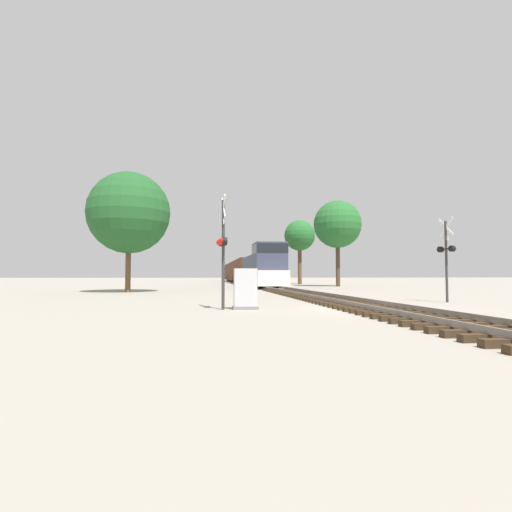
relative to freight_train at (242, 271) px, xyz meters
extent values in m
plane|color=gray|center=(0.00, -52.24, -1.97)|extent=(400.00, 400.00, 0.00)
cube|color=#382819|center=(0.00, -59.14, -1.89)|extent=(2.60, 0.22, 0.16)
cube|color=#382819|center=(0.00, -58.54, -1.89)|extent=(2.60, 0.22, 0.16)
cube|color=#382819|center=(0.00, -57.94, -1.89)|extent=(2.60, 0.22, 0.16)
cube|color=#382819|center=(0.00, -57.34, -1.89)|extent=(2.60, 0.22, 0.16)
cube|color=#382819|center=(0.00, -56.74, -1.89)|extent=(2.60, 0.22, 0.16)
cube|color=#382819|center=(0.00, -56.14, -1.89)|extent=(2.60, 0.22, 0.16)
cube|color=#382819|center=(0.00, -55.54, -1.89)|extent=(2.60, 0.22, 0.16)
cube|color=#382819|center=(0.00, -54.94, -1.89)|extent=(2.60, 0.22, 0.16)
cube|color=#382819|center=(0.00, -54.34, -1.89)|extent=(2.60, 0.22, 0.16)
cube|color=#382819|center=(0.00, -53.74, -1.89)|extent=(2.60, 0.22, 0.16)
cube|color=#382819|center=(0.00, -53.14, -1.89)|extent=(2.60, 0.22, 0.16)
cube|color=#382819|center=(0.00, -52.54, -1.89)|extent=(2.60, 0.22, 0.16)
cube|color=#382819|center=(0.00, -51.94, -1.89)|extent=(2.60, 0.22, 0.16)
cube|color=#382819|center=(0.00, -51.34, -1.89)|extent=(2.60, 0.22, 0.16)
cube|color=#382819|center=(0.00, -50.74, -1.89)|extent=(2.60, 0.22, 0.16)
cube|color=#382819|center=(0.00, -50.14, -1.89)|extent=(2.60, 0.22, 0.16)
cube|color=#382819|center=(0.00, -49.54, -1.89)|extent=(2.60, 0.22, 0.16)
cube|color=#382819|center=(0.00, -48.94, -1.89)|extent=(2.60, 0.22, 0.16)
cube|color=#382819|center=(0.00, -48.34, -1.89)|extent=(2.60, 0.22, 0.16)
cube|color=#382819|center=(0.00, -47.74, -1.89)|extent=(2.60, 0.22, 0.16)
cube|color=#382819|center=(0.00, -47.14, -1.89)|extent=(2.60, 0.22, 0.16)
cube|color=#382819|center=(0.00, -46.54, -1.89)|extent=(2.60, 0.22, 0.16)
cube|color=#382819|center=(0.00, -45.94, -1.89)|extent=(2.60, 0.22, 0.16)
cube|color=#382819|center=(0.00, -45.34, -1.89)|extent=(2.60, 0.22, 0.16)
cube|color=#382819|center=(0.00, -44.74, -1.89)|extent=(2.60, 0.22, 0.16)
cube|color=#382819|center=(0.00, -44.14, -1.89)|extent=(2.60, 0.22, 0.16)
cube|color=#382819|center=(0.00, -43.54, -1.89)|extent=(2.60, 0.22, 0.16)
cube|color=#382819|center=(0.00, -42.94, -1.89)|extent=(2.60, 0.22, 0.16)
cube|color=#382819|center=(0.00, -42.34, -1.89)|extent=(2.60, 0.22, 0.16)
cube|color=#382819|center=(0.00, -41.74, -1.89)|extent=(2.60, 0.22, 0.16)
cube|color=#382819|center=(0.00, -41.14, -1.89)|extent=(2.60, 0.22, 0.16)
cube|color=#382819|center=(0.00, -40.54, -1.89)|extent=(2.60, 0.22, 0.16)
cube|color=#382819|center=(0.00, -39.94, -1.89)|extent=(2.60, 0.22, 0.16)
cube|color=#382819|center=(0.00, -39.34, -1.89)|extent=(2.60, 0.22, 0.16)
cube|color=#382819|center=(0.00, -38.74, -1.89)|extent=(2.60, 0.22, 0.16)
cube|color=#382819|center=(0.00, -38.14, -1.89)|extent=(2.60, 0.22, 0.16)
cube|color=#382819|center=(0.00, -37.54, -1.89)|extent=(2.60, 0.22, 0.16)
cube|color=#382819|center=(0.00, -36.94, -1.89)|extent=(2.60, 0.22, 0.16)
cube|color=#382819|center=(0.00, -36.34, -1.89)|extent=(2.60, 0.22, 0.16)
cube|color=#382819|center=(0.00, -35.74, -1.89)|extent=(2.60, 0.22, 0.16)
cube|color=#382819|center=(0.00, -35.14, -1.89)|extent=(2.60, 0.22, 0.16)
cube|color=#382819|center=(0.00, -34.54, -1.89)|extent=(2.60, 0.22, 0.16)
cube|color=#382819|center=(0.00, -33.94, -1.89)|extent=(2.60, 0.22, 0.16)
cube|color=#382819|center=(0.00, -33.34, -1.89)|extent=(2.60, 0.22, 0.16)
cube|color=#382819|center=(0.00, -32.74, -1.89)|extent=(2.60, 0.22, 0.16)
cube|color=slate|center=(-0.72, -52.24, -1.74)|extent=(0.07, 160.00, 0.15)
cube|color=slate|center=(0.72, -52.24, -1.74)|extent=(0.07, 160.00, 0.15)
cube|color=#33384C|center=(0.00, -20.15, -0.04)|extent=(2.53, 12.05, 3.24)
cube|color=#33384C|center=(0.00, -28.59, 0.41)|extent=(2.98, 3.79, 4.15)
cube|color=black|center=(0.00, -28.59, 1.88)|extent=(3.01, 3.83, 0.91)
cube|color=white|center=(0.00, -30.48, -0.94)|extent=(2.98, 1.72, 1.45)
cube|color=white|center=(0.00, -22.73, -1.54)|extent=(3.04, 16.87, 0.24)
cube|color=black|center=(0.00, -28.33, -1.47)|extent=(1.58, 2.20, 1.00)
cube|color=black|center=(0.00, -17.14, -1.47)|extent=(1.58, 2.20, 1.00)
cube|color=#4C2819|center=(0.00, -5.70, 0.07)|extent=(2.83, 14.22, 3.47)
cube|color=black|center=(0.00, -10.32, -1.52)|extent=(1.58, 2.20, 0.90)
cube|color=black|center=(0.00, -1.08, -1.52)|extent=(1.58, 2.20, 0.90)
cube|color=#4C2819|center=(0.00, 9.83, 0.07)|extent=(2.83, 14.22, 3.47)
cube|color=black|center=(0.00, 5.21, -1.52)|extent=(1.58, 2.20, 0.90)
cube|color=black|center=(0.00, 14.45, -1.52)|extent=(1.58, 2.20, 0.90)
cube|color=#4C2819|center=(0.00, 25.37, 0.07)|extent=(2.83, 14.22, 3.47)
cube|color=black|center=(0.00, 20.74, -1.52)|extent=(1.58, 2.20, 0.90)
cube|color=black|center=(0.00, 29.99, -1.52)|extent=(1.58, 2.20, 0.90)
cylinder|color=#333333|center=(-5.56, -51.65, 0.14)|extent=(0.12, 0.12, 4.23)
cube|color=white|center=(-5.56, -51.65, 1.96)|extent=(0.11, 0.93, 0.93)
cube|color=white|center=(-5.56, -51.65, 1.96)|extent=(0.11, 0.93, 0.93)
cube|color=black|center=(-5.56, -51.65, 0.63)|extent=(0.14, 0.86, 0.06)
cylinder|color=black|center=(-5.59, -51.30, 0.63)|extent=(0.21, 0.31, 0.30)
sphere|color=red|center=(-5.69, -51.31, 0.63)|extent=(0.26, 0.26, 0.26)
cylinder|color=black|center=(-5.56, -51.65, 0.63)|extent=(0.21, 0.31, 0.30)
sphere|color=red|center=(-5.66, -51.66, 0.63)|extent=(0.26, 0.26, 0.26)
cylinder|color=black|center=(-5.53, -52.00, 0.63)|extent=(0.21, 0.31, 0.30)
sphere|color=red|center=(-5.63, -52.01, 0.63)|extent=(0.26, 0.26, 0.26)
cube|color=white|center=(-5.56, -51.65, 1.41)|extent=(0.06, 0.32, 0.20)
cylinder|color=#333333|center=(5.46, -48.90, 0.02)|extent=(0.12, 0.12, 3.98)
cube|color=white|center=(5.46, -48.90, 1.71)|extent=(0.25, 0.91, 0.93)
cube|color=white|center=(5.46, -48.90, 1.71)|extent=(0.25, 0.91, 0.93)
cube|color=black|center=(5.46, -48.90, 0.63)|extent=(0.26, 0.85, 0.06)
cylinder|color=black|center=(5.55, -49.24, 0.63)|extent=(0.25, 0.33, 0.30)
sphere|color=red|center=(5.64, -49.22, 0.63)|extent=(0.26, 0.26, 0.26)
cylinder|color=black|center=(5.38, -48.56, 0.63)|extent=(0.25, 0.33, 0.30)
sphere|color=red|center=(5.48, -48.54, 0.63)|extent=(0.26, 0.26, 0.26)
cube|color=white|center=(5.46, -48.90, 1.16)|extent=(0.11, 0.32, 0.20)
cube|color=slate|center=(-4.70, -51.64, -1.91)|extent=(0.97, 0.53, 0.12)
cube|color=#BCBCBF|center=(-4.70, -51.64, -1.12)|extent=(0.88, 0.48, 1.46)
cylinder|color=brown|center=(-12.15, -35.14, 0.17)|extent=(0.41, 0.41, 4.28)
sphere|color=#1E5123|center=(-12.15, -35.14, 4.21)|extent=(6.35, 6.35, 6.35)
cylinder|color=#473521|center=(9.37, -21.55, 0.87)|extent=(0.50, 0.50, 5.68)
sphere|color=#236028|center=(9.37, -21.55, 5.40)|extent=(5.64, 5.64, 5.64)
cylinder|color=brown|center=(7.43, -10.51, 0.91)|extent=(0.57, 0.57, 5.77)
sphere|color=#236028|center=(7.43, -10.51, 5.13)|extent=(4.46, 4.46, 4.46)
camera|label=1|loc=(-6.26, -67.03, -0.66)|focal=28.00mm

